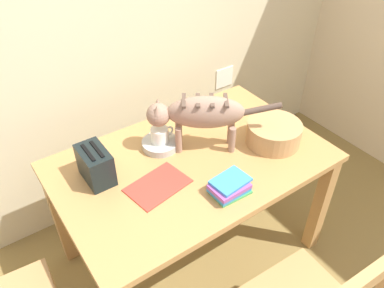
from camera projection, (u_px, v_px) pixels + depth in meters
wall_rear at (103, 24)px, 2.12m from camera, size 4.26×0.11×2.50m
dining_table at (192, 171)px, 2.04m from camera, size 1.40×0.90×0.75m
cat at (199, 114)px, 1.93m from camera, size 0.59×0.43×0.31m
saucer_bowl at (160, 144)px, 2.05m from camera, size 0.20×0.20×0.04m
coffee_mug at (160, 135)px, 2.02m from camera, size 0.14×0.09×0.08m
magazine at (158, 185)px, 1.83m from camera, size 0.32×0.24×0.01m
book_stack at (230, 187)px, 1.78m from camera, size 0.20×0.15×0.07m
wicker_basket at (274, 133)px, 2.06m from camera, size 0.29×0.29×0.12m
toaster at (95, 165)px, 1.82m from camera, size 0.12×0.20×0.18m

